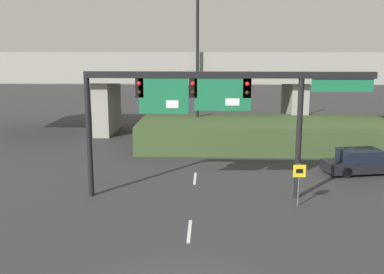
% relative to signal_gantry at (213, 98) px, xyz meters
% --- Properties ---
extents(lane_markings, '(0.14, 33.02, 0.01)m').
position_rel_signal_gantry_xyz_m(lane_markings, '(-0.96, 3.27, -5.12)').
color(lane_markings, silver).
rests_on(lane_markings, ground).
extents(signal_gantry, '(14.24, 0.44, 6.39)m').
position_rel_signal_gantry_xyz_m(signal_gantry, '(0.00, 0.00, 0.00)').
color(signal_gantry, black).
rests_on(signal_gantry, ground).
extents(speed_limit_sign, '(0.60, 0.11, 2.12)m').
position_rel_signal_gantry_xyz_m(speed_limit_sign, '(4.16, -1.20, -3.74)').
color(speed_limit_sign, '#4C4C4C').
rests_on(speed_limit_sign, ground).
extents(highway_light_pole_near, '(0.70, 0.36, 16.11)m').
position_rel_signal_gantry_xyz_m(highway_light_pole_near, '(-1.10, 13.71, 3.31)').
color(highway_light_pole_near, black).
rests_on(highway_light_pole_near, ground).
extents(overpass_bridge, '(39.13, 7.09, 7.17)m').
position_rel_signal_gantry_xyz_m(overpass_bridge, '(-0.96, 17.56, -0.06)').
color(overpass_bridge, gray).
rests_on(overpass_bridge, ground).
extents(grass_embankment, '(19.04, 7.06, 2.06)m').
position_rel_signal_gantry_xyz_m(grass_embankment, '(4.06, 11.93, -4.10)').
color(grass_embankment, '#384C28').
rests_on(grass_embankment, ground).
extents(parked_sedan_near_right, '(4.88, 2.71, 1.48)m').
position_rel_signal_gantry_xyz_m(parked_sedan_near_right, '(9.13, 4.82, -4.44)').
color(parked_sedan_near_right, black).
rests_on(parked_sedan_near_right, ground).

